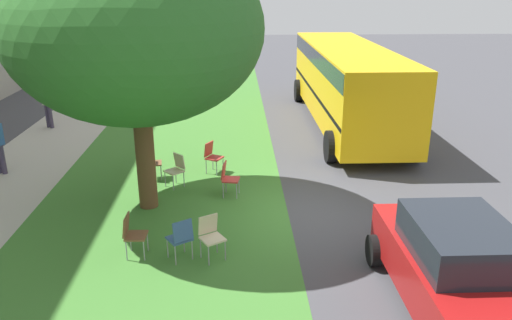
{
  "coord_description": "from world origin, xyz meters",
  "views": [
    {
      "loc": [
        -10.56,
        1.39,
        5.15
      ],
      "look_at": [
        0.44,
        0.93,
        1.19
      ],
      "focal_mm": 35.33,
      "sensor_mm": 36.0,
      "label": 1
    }
  ],
  "objects_px": {
    "chair_6": "(212,155)",
    "parked_car": "(453,265)",
    "street_tree": "(135,29)",
    "chair_4": "(181,236)",
    "chair_0": "(211,234)",
    "chair_1": "(151,161)",
    "chair_3": "(132,232)",
    "pedestrian_0": "(47,103)",
    "school_bus": "(347,78)",
    "chair_2": "(228,176)",
    "chair_5": "(176,168)"
  },
  "relations": [
    {
      "from": "chair_4",
      "to": "chair_6",
      "type": "distance_m",
      "value": 4.75
    },
    {
      "from": "chair_0",
      "to": "chair_5",
      "type": "xyz_separation_m",
      "value": [
        3.67,
        1.06,
        0.0
      ]
    },
    {
      "from": "chair_6",
      "to": "school_bus",
      "type": "relative_size",
      "value": 0.08
    },
    {
      "from": "school_bus",
      "to": "pedestrian_0",
      "type": "bearing_deg",
      "value": 89.52
    },
    {
      "from": "chair_6",
      "to": "pedestrian_0",
      "type": "height_order",
      "value": "pedestrian_0"
    },
    {
      "from": "chair_2",
      "to": "school_bus",
      "type": "height_order",
      "value": "school_bus"
    },
    {
      "from": "chair_6",
      "to": "school_bus",
      "type": "bearing_deg",
      "value": -45.09
    },
    {
      "from": "chair_0",
      "to": "chair_2",
      "type": "relative_size",
      "value": 1.0
    },
    {
      "from": "chair_0",
      "to": "chair_1",
      "type": "bearing_deg",
      "value": 22.92
    },
    {
      "from": "chair_6",
      "to": "chair_5",
      "type": "bearing_deg",
      "value": 137.67
    },
    {
      "from": "pedestrian_0",
      "to": "street_tree",
      "type": "bearing_deg",
      "value": -146.07
    },
    {
      "from": "pedestrian_0",
      "to": "school_bus",
      "type": "bearing_deg",
      "value": -90.48
    },
    {
      "from": "chair_2",
      "to": "chair_6",
      "type": "xyz_separation_m",
      "value": [
        1.66,
        0.46,
        0.0
      ]
    },
    {
      "from": "chair_1",
      "to": "pedestrian_0",
      "type": "relative_size",
      "value": 0.52
    },
    {
      "from": "chair_5",
      "to": "chair_6",
      "type": "relative_size",
      "value": 1.0
    },
    {
      "from": "street_tree",
      "to": "chair_4",
      "type": "distance_m",
      "value": 4.54
    },
    {
      "from": "chair_4",
      "to": "street_tree",
      "type": "bearing_deg",
      "value": 22.21
    },
    {
      "from": "chair_6",
      "to": "chair_1",
      "type": "bearing_deg",
      "value": 104.05
    },
    {
      "from": "school_bus",
      "to": "parked_car",
      "type": "bearing_deg",
      "value": 176.91
    },
    {
      "from": "chair_5",
      "to": "pedestrian_0",
      "type": "bearing_deg",
      "value": 42.23
    },
    {
      "from": "chair_6",
      "to": "school_bus",
      "type": "xyz_separation_m",
      "value": [
        4.72,
        -4.74,
        1.24
      ]
    },
    {
      "from": "chair_6",
      "to": "parked_car",
      "type": "height_order",
      "value": "parked_car"
    },
    {
      "from": "chair_0",
      "to": "chair_6",
      "type": "relative_size",
      "value": 1.0
    },
    {
      "from": "parked_car",
      "to": "chair_0",
      "type": "bearing_deg",
      "value": 65.35
    },
    {
      "from": "chair_3",
      "to": "chair_5",
      "type": "distance_m",
      "value": 3.57
    },
    {
      "from": "street_tree",
      "to": "chair_4",
      "type": "bearing_deg",
      "value": -157.79
    },
    {
      "from": "chair_3",
      "to": "chair_5",
      "type": "height_order",
      "value": "same"
    },
    {
      "from": "chair_3",
      "to": "chair_6",
      "type": "distance_m",
      "value": 4.72
    },
    {
      "from": "chair_3",
      "to": "chair_4",
      "type": "bearing_deg",
      "value": -102.36
    },
    {
      "from": "parked_car",
      "to": "chair_1",
      "type": "bearing_deg",
      "value": 43.55
    },
    {
      "from": "chair_0",
      "to": "school_bus",
      "type": "xyz_separation_m",
      "value": [
        9.37,
        -4.58,
        1.24
      ]
    },
    {
      "from": "chair_4",
      "to": "chair_3",
      "type": "bearing_deg",
      "value": 77.64
    },
    {
      "from": "chair_0",
      "to": "parked_car",
      "type": "relative_size",
      "value": 0.24
    },
    {
      "from": "chair_4",
      "to": "chair_5",
      "type": "xyz_separation_m",
      "value": [
        3.75,
        0.49,
        0.0
      ]
    },
    {
      "from": "chair_1",
      "to": "chair_2",
      "type": "relative_size",
      "value": 1.0
    },
    {
      "from": "chair_0",
      "to": "chair_6",
      "type": "xyz_separation_m",
      "value": [
        4.65,
        0.16,
        0.0
      ]
    },
    {
      "from": "street_tree",
      "to": "chair_4",
      "type": "height_order",
      "value": "street_tree"
    },
    {
      "from": "chair_0",
      "to": "chair_6",
      "type": "bearing_deg",
      "value": 1.98
    },
    {
      "from": "chair_5",
      "to": "parked_car",
      "type": "height_order",
      "value": "parked_car"
    },
    {
      "from": "chair_3",
      "to": "parked_car",
      "type": "relative_size",
      "value": 0.24
    },
    {
      "from": "parked_car",
      "to": "pedestrian_0",
      "type": "height_order",
      "value": "pedestrian_0"
    },
    {
      "from": "chair_0",
      "to": "chair_5",
      "type": "bearing_deg",
      "value": 16.07
    },
    {
      "from": "chair_2",
      "to": "school_bus",
      "type": "xyz_separation_m",
      "value": [
        6.38,
        -4.27,
        1.24
      ]
    },
    {
      "from": "chair_6",
      "to": "parked_car",
      "type": "xyz_separation_m",
      "value": [
        -6.47,
        -4.13,
        0.32
      ]
    },
    {
      "from": "street_tree",
      "to": "parked_car",
      "type": "distance_m",
      "value": 7.76
    },
    {
      "from": "chair_4",
      "to": "chair_6",
      "type": "height_order",
      "value": "same"
    },
    {
      "from": "chair_5",
      "to": "chair_6",
      "type": "bearing_deg",
      "value": -42.33
    },
    {
      "from": "chair_0",
      "to": "chair_4",
      "type": "relative_size",
      "value": 1.0
    },
    {
      "from": "chair_3",
      "to": "chair_2",
      "type": "bearing_deg",
      "value": -32.67
    },
    {
      "from": "street_tree",
      "to": "chair_2",
      "type": "bearing_deg",
      "value": -74.34
    }
  ]
}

